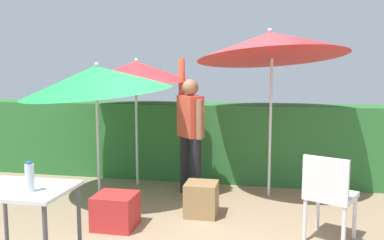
# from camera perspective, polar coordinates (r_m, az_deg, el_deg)

# --- Properties ---
(ground_plane) EXTENTS (24.00, 24.00, 0.00)m
(ground_plane) POSITION_cam_1_polar(r_m,az_deg,el_deg) (4.91, -0.71, -13.27)
(ground_plane) COLOR #9E8466
(hedge_row) EXTENTS (8.00, 0.70, 1.20)m
(hedge_row) POSITION_cam_1_polar(r_m,az_deg,el_deg) (6.33, 2.41, -3.03)
(hedge_row) COLOR #2D7033
(hedge_row) RESTS_ON ground_plane
(umbrella_rainbow) EXTENTS (2.01, 2.00, 2.38)m
(umbrella_rainbow) POSITION_cam_1_polar(r_m,az_deg,el_deg) (5.40, 11.28, 10.51)
(umbrella_rainbow) COLOR silver
(umbrella_rainbow) RESTS_ON ground_plane
(umbrella_orange) EXTENTS (1.97, 1.96, 1.91)m
(umbrella_orange) POSITION_cam_1_polar(r_m,az_deg,el_deg) (5.24, -13.57, 5.73)
(umbrella_orange) COLOR silver
(umbrella_orange) RESTS_ON ground_plane
(umbrella_yellow) EXTENTS (1.61, 1.62, 1.89)m
(umbrella_yellow) POSITION_cam_1_polar(r_m,az_deg,el_deg) (5.90, -8.06, 6.96)
(umbrella_yellow) COLOR silver
(umbrella_yellow) RESTS_ON ground_plane
(person_vendor) EXTENTS (0.44, 0.47, 1.88)m
(person_vendor) POSITION_cam_1_polar(r_m,az_deg,el_deg) (5.37, -0.24, -1.21)
(person_vendor) COLOR black
(person_vendor) RESTS_ON ground_plane
(chair_plastic) EXTENTS (0.59, 0.59, 0.89)m
(chair_plastic) POSITION_cam_1_polar(r_m,az_deg,el_deg) (4.21, 19.08, -9.85)
(chair_plastic) COLOR silver
(chair_plastic) RESTS_ON ground_plane
(cooler_box) EXTENTS (0.44, 0.41, 0.37)m
(cooler_box) POSITION_cam_1_polar(r_m,az_deg,el_deg) (4.53, -10.93, -12.70)
(cooler_box) COLOR red
(cooler_box) RESTS_ON ground_plane
(crate_cardboard) EXTENTS (0.37, 0.36, 0.40)m
(crate_cardboard) POSITION_cam_1_polar(r_m,az_deg,el_deg) (4.79, 1.35, -11.29)
(crate_cardboard) COLOR #9E7A4C
(crate_cardboard) RESTS_ON ground_plane
(folding_table) EXTENTS (0.80, 0.60, 0.77)m
(folding_table) POSITION_cam_1_polar(r_m,az_deg,el_deg) (3.57, -23.25, -10.37)
(folding_table) COLOR #4C4C51
(folding_table) RESTS_ON ground_plane
(bottle_water) EXTENTS (0.07, 0.07, 0.24)m
(bottle_water) POSITION_cam_1_polar(r_m,az_deg,el_deg) (3.37, -22.31, -7.65)
(bottle_water) COLOR silver
(bottle_water) RESTS_ON folding_table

